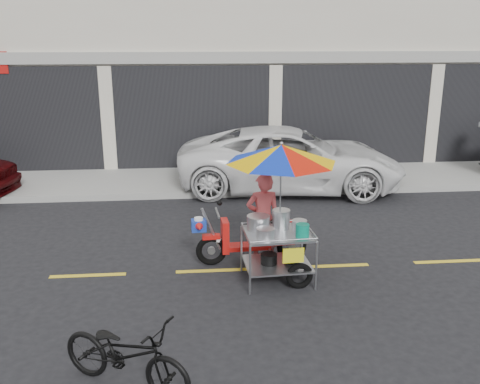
{
  "coord_description": "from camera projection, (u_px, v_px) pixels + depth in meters",
  "views": [
    {
      "loc": [
        -2.29,
        -7.99,
        3.72
      ],
      "look_at": [
        -1.5,
        0.6,
        1.15
      ],
      "focal_mm": 40.0,
      "sensor_mm": 36.0,
      "label": 1
    }
  ],
  "objects": [
    {
      "name": "centerline",
      "position": [
        333.0,
        266.0,
        8.88
      ],
      "size": [
        42.0,
        0.1,
        0.01
      ],
      "primitive_type": "cube",
      "color": "gold",
      "rests_on": "ground"
    },
    {
      "name": "near_bicycle",
      "position": [
        126.0,
        354.0,
        5.72
      ],
      "size": [
        1.69,
        1.31,
        0.85
      ],
      "primitive_type": "imported",
      "rotation": [
        0.0,
        0.0,
        1.04
      ],
      "color": "black",
      "rests_on": "ground"
    },
    {
      "name": "ground",
      "position": [
        333.0,
        266.0,
        8.89
      ],
      "size": [
        90.0,
        90.0,
        0.0
      ],
      "primitive_type": "plane",
      "color": "black"
    },
    {
      "name": "food_vendor_rig",
      "position": [
        273.0,
        190.0,
        8.28
      ],
      "size": [
        2.25,
        1.78,
        2.2
      ],
      "rotation": [
        0.0,
        0.0,
        0.06
      ],
      "color": "black",
      "rests_on": "ground"
    },
    {
      "name": "white_pickup",
      "position": [
        291.0,
        159.0,
        13.08
      ],
      "size": [
        5.73,
        3.17,
        1.52
      ],
      "primitive_type": "imported",
      "rotation": [
        0.0,
        0.0,
        1.45
      ],
      "color": "white",
      "rests_on": "ground"
    },
    {
      "name": "sidewalk",
      "position": [
        280.0,
        177.0,
        14.11
      ],
      "size": [
        45.0,
        3.0,
        0.15
      ],
      "primitive_type": "cube",
      "color": "gray",
      "rests_on": "ground"
    },
    {
      "name": "shophouse_block",
      "position": [
        340.0,
        17.0,
        18.02
      ],
      "size": [
        36.0,
        8.11,
        10.4
      ],
      "color": "beige",
      "rests_on": "ground"
    }
  ]
}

